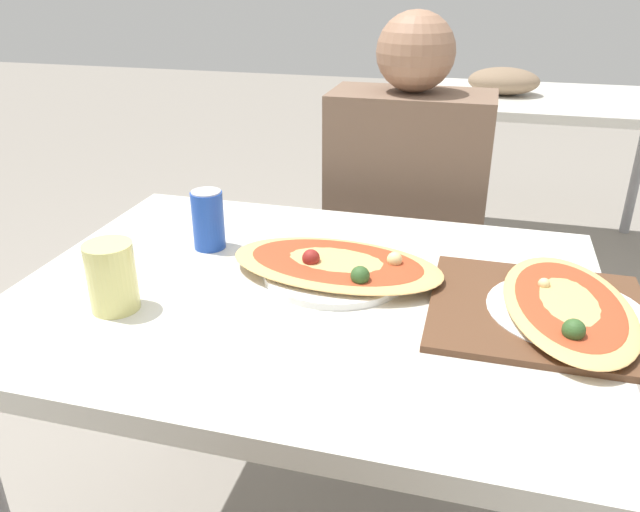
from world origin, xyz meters
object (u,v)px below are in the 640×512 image
Objects in this scene: person_seated at (406,204)px; soda_can at (208,220)px; chair_far_seated at (407,249)px; dining_table at (308,328)px; pizza_main at (336,266)px; pizza_second at (568,308)px; drink_glass at (112,277)px.

person_seated is 0.62m from soda_can.
person_seated is (0.00, -0.12, 0.19)m from chair_far_seated.
pizza_main is at bearing 60.47° from dining_table.
chair_far_seated is 0.22m from person_seated.
pizza_main and pizza_second have the same top height.
drink_glass is at bearing -100.28° from soda_can.
dining_table is 1.14× the size of chair_far_seated.
soda_can is 0.29m from drink_glass.
pizza_second is (0.45, 0.01, 0.10)m from dining_table.
pizza_main is at bearing 33.06° from drink_glass.
dining_table is 0.13m from pizza_main.
drink_glass is (-0.34, -0.22, 0.04)m from pizza_main.
drink_glass reaches higher than dining_table.
dining_table is at bearing -26.92° from soda_can.
chair_far_seated is 0.72m from pizza_main.
pizza_main is 0.30m from soda_can.
dining_table is at bearing 80.98° from person_seated.
chair_far_seated is at bearing 65.81° from drink_glass.
person_seated reaches higher than pizza_second.
chair_far_seated reaches higher than pizza_main.
pizza_second is at bearing 1.59° from dining_table.
drink_glass is (-0.30, -0.15, 0.15)m from dining_table.
person_seated reaches higher than soda_can.
pizza_second reaches higher than dining_table.
person_seated is 9.87× the size of drink_glass.
drink_glass is 0.30× the size of pizza_second.
person_seated reaches higher than drink_glass.
pizza_main is 0.42m from pizza_second.
soda_can reaches higher than pizza_second.
person_seated is at bearing 83.78° from pizza_main.
chair_far_seated is at bearing 84.85° from pizza_main.
pizza_second is (0.41, -0.06, -0.00)m from pizza_main.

